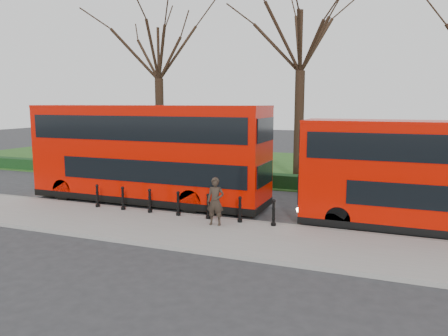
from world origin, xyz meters
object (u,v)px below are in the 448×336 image
at_px(bus_rear, 446,178).
at_px(pedestrian, 215,201).
at_px(bus_lead, 147,154).
at_px(bollard_row, 178,204).

xyz_separation_m(bus_rear, pedestrian, (-8.19, -2.55, -1.03)).
height_order(bus_rear, pedestrian, bus_rear).
distance_m(bus_lead, pedestrian, 5.84).
height_order(bus_lead, bus_rear, bus_lead).
bearing_deg(bollard_row, pedestrian, -20.31).
distance_m(bollard_row, bus_lead, 4.00).
height_order(bollard_row, bus_lead, bus_lead).
xyz_separation_m(bollard_row, bus_lead, (-2.84, 2.22, 1.74)).
height_order(bus_lead, pedestrian, bus_lead).
bearing_deg(bus_rear, pedestrian, -162.68).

